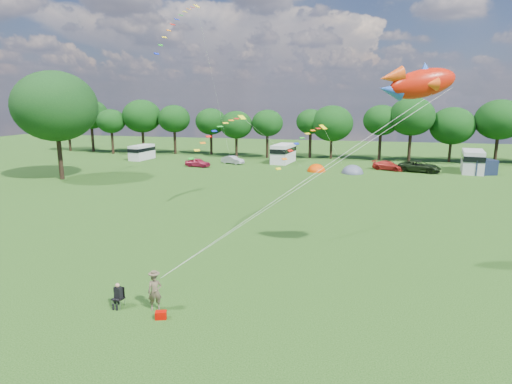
% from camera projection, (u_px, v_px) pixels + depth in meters
% --- Properties ---
extents(ground_plane, '(180.00, 180.00, 0.00)m').
position_uv_depth(ground_plane, '(217.00, 307.00, 20.50)').
color(ground_plane, black).
rests_on(ground_plane, ground).
extents(tree_line, '(102.98, 10.98, 10.27)m').
position_uv_depth(tree_line, '(354.00, 121.00, 70.24)').
color(tree_line, black).
rests_on(tree_line, ground).
extents(big_tree, '(10.00, 10.00, 13.28)m').
position_uv_depth(big_tree, '(55.00, 106.00, 52.08)').
color(big_tree, black).
rests_on(big_tree, ground).
extents(car_a, '(4.11, 2.14, 1.31)m').
position_uv_depth(car_a, '(198.00, 162.00, 63.83)').
color(car_a, '#A81E3C').
rests_on(car_a, ground).
extents(car_b, '(3.73, 2.49, 1.23)m').
position_uv_depth(car_b, '(233.00, 160.00, 66.84)').
color(car_b, '#999DA1').
rests_on(car_b, ground).
extents(car_c, '(4.66, 3.39, 1.29)m').
position_uv_depth(car_c, '(388.00, 166.00, 60.77)').
color(car_c, '#A9211A').
rests_on(car_c, ground).
extents(car_d, '(6.20, 4.18, 1.55)m').
position_uv_depth(car_d, '(420.00, 166.00, 59.15)').
color(car_d, black).
rests_on(car_d, ground).
extents(campervan_a, '(2.62, 5.17, 2.44)m').
position_uv_depth(campervan_a, '(142.00, 152.00, 71.59)').
color(campervan_a, silver).
rests_on(campervan_a, ground).
extents(campervan_c, '(3.30, 6.27, 2.94)m').
position_uv_depth(campervan_c, '(283.00, 153.00, 67.86)').
color(campervan_c, silver).
rests_on(campervan_c, ground).
extents(campervan_d, '(3.62, 6.56, 3.05)m').
position_uv_depth(campervan_d, '(473.00, 161.00, 58.70)').
color(campervan_d, '#B4B4B6').
rests_on(campervan_d, ground).
extents(tent_orange, '(2.60, 2.85, 2.03)m').
position_uv_depth(tent_orange, '(316.00, 171.00, 59.91)').
color(tent_orange, '#D73C00').
rests_on(tent_orange, ground).
extents(tent_greyblue, '(3.01, 3.30, 2.24)m').
position_uv_depth(tent_greyblue, '(352.00, 173.00, 58.36)').
color(tent_greyblue, '#4A5164').
rests_on(tent_greyblue, ground).
extents(awning_navy, '(3.94, 3.61, 2.00)m').
position_uv_depth(awning_navy, '(481.00, 167.00, 57.38)').
color(awning_navy, '#151E37').
rests_on(awning_navy, ground).
extents(kite_flyer, '(0.78, 0.68, 1.79)m').
position_uv_depth(kite_flyer, '(155.00, 292.00, 20.13)').
color(kite_flyer, brown).
rests_on(kite_flyer, ground).
extents(camp_chair, '(0.57, 0.58, 1.22)m').
position_uv_depth(camp_chair, '(118.00, 292.00, 20.43)').
color(camp_chair, '#99999E').
rests_on(camp_chair, ground).
extents(kite_bag, '(0.58, 0.48, 0.35)m').
position_uv_depth(kite_bag, '(161.00, 315.00, 19.41)').
color(kite_bag, '#AF0700').
rests_on(kite_bag, ground).
extents(fish_kite, '(4.35, 2.28, 2.27)m').
position_uv_depth(fish_kite, '(416.00, 83.00, 22.55)').
color(fish_kite, red).
rests_on(fish_kite, ground).
extents(streamer_kite_a, '(3.31, 5.68, 5.79)m').
position_uv_depth(streamer_kite_a, '(180.00, 21.00, 46.00)').
color(streamer_kite_a, gold).
rests_on(streamer_kite_a, ground).
extents(streamer_kite_b, '(4.29, 4.75, 3.82)m').
position_uv_depth(streamer_kite_b, '(221.00, 130.00, 39.51)').
color(streamer_kite_b, '#ECF910').
rests_on(streamer_kite_b, ground).
extents(streamer_kite_c, '(3.02, 4.89, 2.76)m').
position_uv_depth(streamer_kite_c, '(306.00, 139.00, 30.16)').
color(streamer_kite_c, yellow).
rests_on(streamer_kite_c, ground).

